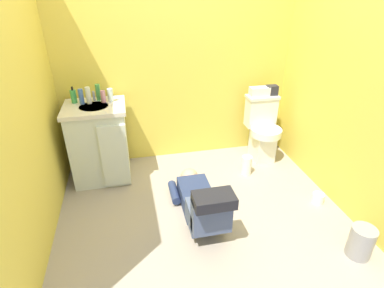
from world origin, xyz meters
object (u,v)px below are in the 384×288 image
toiletry_bag (272,90)px  bottle_clear (110,95)px  tissue_box (259,92)px  toilet_paper_roll (318,198)px  trash_can (361,242)px  soap_dispenser (74,96)px  faucet (94,96)px  person_plumber (201,202)px  bottle_blue (81,97)px  bottle_green (98,92)px  paper_towel_roll (246,165)px  vanity_cabinet (100,142)px  toilet (262,129)px  bottle_pink (103,96)px  bottle_white (88,95)px

toiletry_bag → bottle_clear: bearing=-179.1°
tissue_box → toilet_paper_roll: size_ratio=2.00×
trash_can → soap_dispenser: bearing=141.9°
soap_dispenser → bottle_clear: bearing=-6.2°
tissue_box → soap_dispenser: bearing=179.7°
faucet → tissue_box: 1.79m
toilet_paper_roll → toiletry_bag: bearing=94.6°
person_plumber → bottle_blue: 1.55m
bottle_clear → toilet_paper_roll: size_ratio=1.21×
bottle_green → trash_can: (1.92, -1.72, -0.77)m
paper_towel_roll → toiletry_bag: bearing=45.4°
vanity_cabinet → person_plumber: bearing=-45.6°
toiletry_bag → bottle_clear: (-1.77, -0.03, 0.08)m
bottle_clear → tissue_box: bearing=1.0°
toilet → bottle_clear: size_ratio=5.61×
tissue_box → faucet: bearing=179.0°
faucet → bottle_pink: bearing=-33.7°
person_plumber → bottle_white: (-0.91, 0.96, 0.73)m
toiletry_bag → paper_towel_roll: 0.90m
bottle_white → trash_can: 2.70m
paper_towel_roll → trash_can: bearing=-71.3°
toilet_paper_roll → faucet: bearing=152.2°
paper_towel_roll → bottle_white: bearing=166.7°
faucet → person_plumber: faucet is taller
tissue_box → toiletry_bag: size_ratio=1.77×
bottle_pink → bottle_clear: (0.07, 0.00, 0.01)m
person_plumber → tissue_box: bearing=47.3°
bottle_pink → trash_can: 2.60m
soap_dispenser → bottle_white: size_ratio=1.00×
faucet → bottle_white: (-0.04, -0.07, 0.03)m
tissue_box → bottle_pink: bearing=-178.9°
toilet → paper_towel_roll: size_ratio=3.48×
tissue_box → bottle_white: size_ratio=1.32×
toilet → paper_towel_roll: bearing=-133.2°
toiletry_bag → soap_dispenser: soap_dispenser is taller
soap_dispenser → bottle_pink: soap_dispenser is taller
bottle_pink → paper_towel_roll: size_ratio=0.56×
trash_can → faucet: bearing=138.9°
bottle_white → paper_towel_roll: size_ratio=0.77×
trash_can → toilet_paper_roll: 0.65m
faucet → tissue_box: (1.79, -0.03, -0.07)m
person_plumber → paper_towel_roll: bearing=41.5°
bottle_pink → toilet: bearing=-1.9°
toilet_paper_roll → bottle_blue: bearing=155.0°
toiletry_bag → toilet_paper_roll: bearing=-85.4°
faucet → person_plumber: (0.87, -1.03, -0.69)m
bottle_white → person_plumber: bearing=-46.5°
toiletry_bag → vanity_cabinet: bearing=-176.6°
faucet → tissue_box: size_ratio=0.45×
soap_dispenser → toilet_paper_roll: bearing=-25.4°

